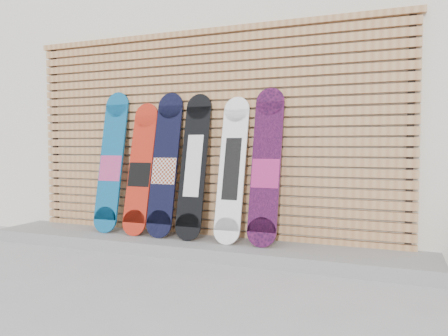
{
  "coord_description": "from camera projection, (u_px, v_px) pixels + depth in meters",
  "views": [
    {
      "loc": [
        1.74,
        -3.28,
        1.08
      ],
      "look_at": [
        0.16,
        0.75,
        0.85
      ],
      "focal_mm": 35.0,
      "sensor_mm": 36.0,
      "label": 1
    }
  ],
  "objects": [
    {
      "name": "snowboard_1",
      "position": [
        140.0,
        169.0,
        4.71
      ],
      "size": [
        0.28,
        0.35,
        1.42
      ],
      "color": "#B32313",
      "rests_on": "concrete_step"
    },
    {
      "name": "building",
      "position": [
        309.0,
        98.0,
        6.72
      ],
      "size": [
        12.0,
        5.0,
        3.6
      ],
      "primitive_type": "cube",
      "color": "silver",
      "rests_on": "ground"
    },
    {
      "name": "snowboard_2",
      "position": [
        165.0,
        165.0,
        4.59
      ],
      "size": [
        0.29,
        0.35,
        1.53
      ],
      "color": "black",
      "rests_on": "concrete_step"
    },
    {
      "name": "snowboard_5",
      "position": [
        266.0,
        167.0,
        4.19
      ],
      "size": [
        0.29,
        0.36,
        1.53
      ],
      "color": "black",
      "rests_on": "concrete_step"
    },
    {
      "name": "snowboard_0",
      "position": [
        111.0,
        162.0,
        4.85
      ],
      "size": [
        0.29,
        0.33,
        1.56
      ],
      "color": "#0D5486",
      "rests_on": "concrete_step"
    },
    {
      "name": "snowboard_3",
      "position": [
        194.0,
        166.0,
        4.47
      ],
      "size": [
        0.28,
        0.36,
        1.5
      ],
      "color": "black",
      "rests_on": "concrete_step"
    },
    {
      "name": "snowboard_4",
      "position": [
        232.0,
        169.0,
        4.31
      ],
      "size": [
        0.27,
        0.37,
        1.45
      ],
      "color": "white",
      "rests_on": "concrete_step"
    },
    {
      "name": "ground",
      "position": [
        174.0,
        271.0,
        3.74
      ],
      "size": [
        80.0,
        80.0,
        0.0
      ],
      "primitive_type": "plane",
      "color": "#9D9C9F",
      "rests_on": "ground"
    },
    {
      "name": "concrete_step",
      "position": [
        193.0,
        245.0,
        4.42
      ],
      "size": [
        4.6,
        0.7,
        0.12
      ],
      "primitive_type": "cube",
      "color": "gray",
      "rests_on": "ground"
    },
    {
      "name": "slat_wall",
      "position": [
        204.0,
        133.0,
        4.63
      ],
      "size": [
        4.26,
        0.08,
        2.29
      ],
      "color": "#AD7648",
      "rests_on": "ground"
    }
  ]
}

